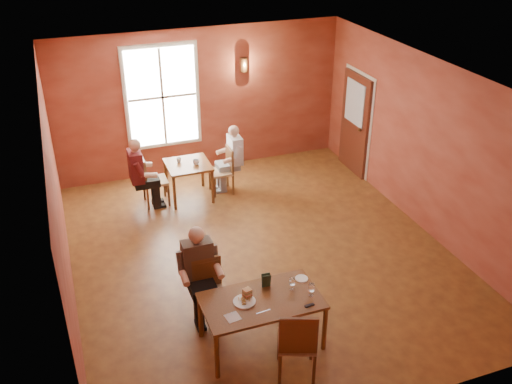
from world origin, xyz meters
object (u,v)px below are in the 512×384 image
object	(u,v)px
diner_main	(211,283)
chair_empty	(297,340)
chair_diner_main	(211,294)
chair_diner_maroon	(155,180)
diner_white	(222,162)
chair_diner_white	(221,171)
second_table	(189,181)
diner_maroon	(153,171)
main_table	(261,321)

from	to	relation	value
diner_main	chair_empty	world-z (taller)	diner_main
chair_diner_main	chair_diner_maroon	world-z (taller)	chair_diner_maroon
diner_main	diner_white	world-z (taller)	diner_main
chair_empty	chair_diner_white	bearing A→B (deg)	104.63
second_table	chair_diner_white	xyz separation A→B (m)	(0.65, 0.00, 0.10)
second_table	diner_white	distance (m)	0.74
diner_white	diner_maroon	size ratio (longest dim) A/B	0.95
diner_main	chair_empty	bearing A→B (deg)	120.15
chair_empty	second_table	bearing A→B (deg)	112.22
chair_diner_white	diner_maroon	distance (m)	1.35
main_table	chair_diner_white	distance (m)	4.33
second_table	diner_maroon	world-z (taller)	diner_maroon
chair_diner_main	second_table	distance (m)	3.67
chair_diner_maroon	chair_diner_main	bearing A→B (deg)	0.85
chair_diner_white	chair_empty	bearing A→B (deg)	173.92
chair_empty	chair_diner_white	xyz separation A→B (m)	(0.52, 4.90, -0.05)
chair_diner_maroon	diner_maroon	size ratio (longest dim) A/B	0.73
main_table	diner_maroon	size ratio (longest dim) A/B	1.13
main_table	diner_maroon	distance (m)	4.32
chair_diner_white	diner_white	xyz separation A→B (m)	(0.03, 0.00, 0.18)
diner_main	chair_empty	size ratio (longest dim) A/B	1.31
chair_diner_main	diner_main	xyz separation A→B (m)	(0.00, -0.03, 0.21)
main_table	chair_diner_main	distance (m)	0.83
chair_diner_white	chair_diner_maroon	size ratio (longest dim) A/B	0.93
second_table	diner_maroon	xyz separation A→B (m)	(-0.68, 0.00, 0.32)
chair_diner_white	chair_diner_maroon	distance (m)	1.30
chair_empty	chair_diner_main	bearing A→B (deg)	140.27
chair_diner_main	diner_maroon	world-z (taller)	diner_maroon
main_table	chair_diner_maroon	size ratio (longest dim) A/B	1.54
diner_main	second_table	distance (m)	3.71
diner_main	chair_diner_maroon	bearing A→B (deg)	-89.16
diner_white	chair_diner_main	bearing A→B (deg)	160.56
diner_main	diner_maroon	distance (m)	3.65
chair_empty	diner_white	bearing A→B (deg)	104.28
main_table	diner_main	size ratio (longest dim) A/B	1.13
diner_main	diner_white	size ratio (longest dim) A/B	1.05
chair_diner_main	diner_white	size ratio (longest dim) A/B	0.73
chair_diner_white	diner_maroon	world-z (taller)	diner_maroon
diner_main	main_table	bearing A→B (deg)	128.88
chair_diner_white	second_table	bearing A→B (deg)	90.00
diner_main	chair_diner_white	size ratio (longest dim) A/B	1.46
main_table	diner_white	bearing A→B (deg)	79.69
second_table	diner_white	bearing A→B (deg)	0.00
diner_main	chair_diner_maroon	xyz separation A→B (m)	(-0.05, 3.65, -0.18)
main_table	diner_main	distance (m)	0.86
chair_diner_white	diner_maroon	size ratio (longest dim) A/B	0.68
chair_empty	diner_white	world-z (taller)	diner_white
chair_empty	diner_maroon	size ratio (longest dim) A/B	0.76
second_table	chair_diner_maroon	size ratio (longest dim) A/B	0.83
chair_empty	chair_diner_white	distance (m)	4.92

